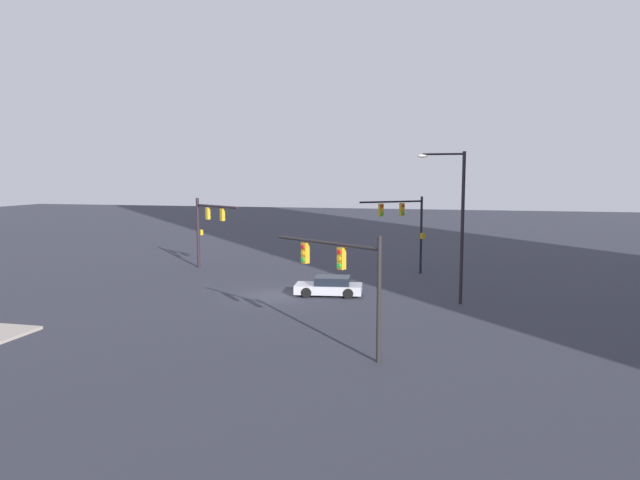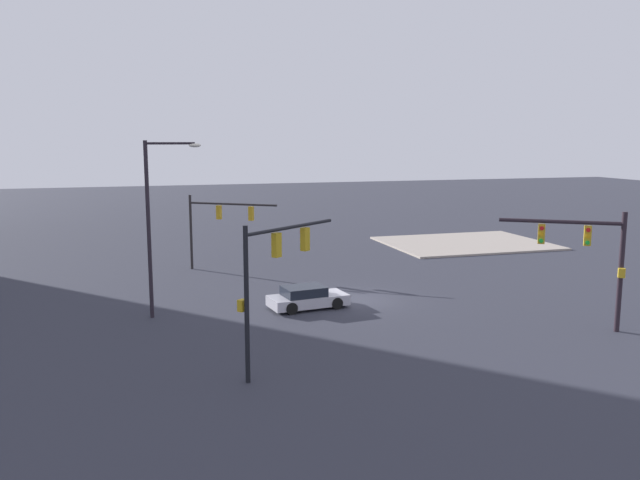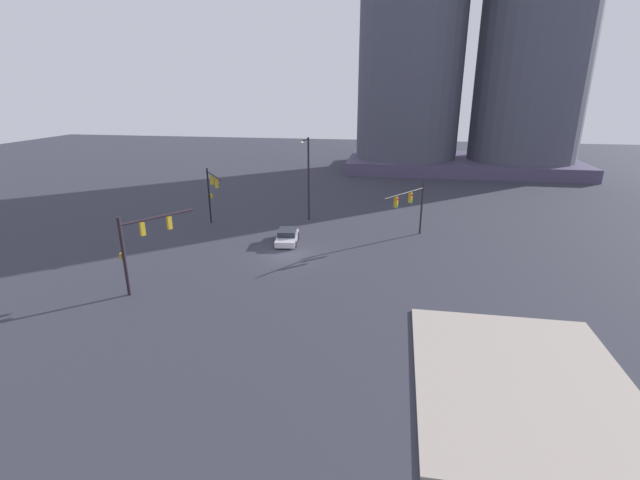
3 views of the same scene
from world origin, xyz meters
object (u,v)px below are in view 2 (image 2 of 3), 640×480
object	(u,v)px
traffic_signal_near_corner	(271,267)
traffic_signal_cross_street	(217,218)
streetlamp_curved_arm	(154,217)
sedan_car_approaching	(307,298)
traffic_signal_opposite_side	(592,251)

from	to	relation	value
traffic_signal_near_corner	traffic_signal_cross_street	distance (m)	20.21
traffic_signal_near_corner	traffic_signal_cross_street	size ratio (longest dim) A/B	1.09
traffic_signal_near_corner	traffic_signal_cross_street	bearing A→B (deg)	50.85
streetlamp_curved_arm	sedan_car_approaching	bearing A→B (deg)	0.73
traffic_signal_near_corner	sedan_car_approaching	world-z (taller)	traffic_signal_near_corner
traffic_signal_cross_street	traffic_signal_opposite_side	bearing A→B (deg)	-17.70
traffic_signal_opposite_side	sedan_car_approaching	world-z (taller)	traffic_signal_opposite_side
traffic_signal_near_corner	streetlamp_curved_arm	size ratio (longest dim) A/B	0.66
traffic_signal_cross_street	streetlamp_curved_arm	xyz separation A→B (m)	(-10.87, 4.58, 1.52)
sedan_car_approaching	traffic_signal_near_corner	bearing A→B (deg)	-121.01
traffic_signal_cross_street	sedan_car_approaching	world-z (taller)	traffic_signal_cross_street
sedan_car_approaching	streetlamp_curved_arm	bearing A→B (deg)	169.01
traffic_signal_opposite_side	streetlamp_curved_arm	xyz separation A→B (m)	(8.08, 19.63, 1.35)
traffic_signal_near_corner	traffic_signal_cross_street	world-z (taller)	traffic_signal_near_corner
traffic_signal_cross_street	sedan_car_approaching	xyz separation A→B (m)	(-11.35, -3.20, -3.09)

